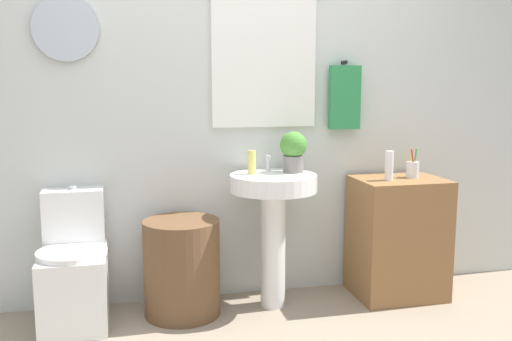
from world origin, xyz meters
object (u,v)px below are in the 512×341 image
at_px(laundry_hamper, 182,267).
at_px(toothbrush_cup, 412,169).
at_px(potted_plant, 293,150).
at_px(toilet, 75,272).
at_px(soap_bottle, 252,162).
at_px(wooden_cabinet, 397,237).
at_px(pedestal_sink, 273,208).
at_px(lotion_bottle, 389,166).

xyz_separation_m(laundry_hamper, toothbrush_cup, (1.47, 0.02, 0.53)).
height_order(potted_plant, toothbrush_cup, potted_plant).
distance_m(toilet, soap_bottle, 1.19).
bearing_deg(wooden_cabinet, pedestal_sink, -180.00).
height_order(pedestal_sink, toothbrush_cup, toothbrush_cup).
xyz_separation_m(wooden_cabinet, potted_plant, (-0.68, 0.06, 0.57)).
relative_size(laundry_hamper, lotion_bottle, 3.13).
bearing_deg(toothbrush_cup, toilet, 179.68).
relative_size(soap_bottle, potted_plant, 0.57).
bearing_deg(toothbrush_cup, potted_plant, 177.06).
relative_size(pedestal_sink, lotion_bottle, 4.49).
height_order(toilet, laundry_hamper, toilet).
relative_size(toilet, pedestal_sink, 0.94).
xyz_separation_m(soap_bottle, toothbrush_cup, (1.03, -0.03, -0.07)).
relative_size(toilet, wooden_cabinet, 1.01).
bearing_deg(lotion_bottle, potted_plant, 170.29).
distance_m(lotion_bottle, toothbrush_cup, 0.20).
height_order(soap_bottle, lotion_bottle, soap_bottle).
bearing_deg(pedestal_sink, soap_bottle, 157.38).
bearing_deg(laundry_hamper, lotion_bottle, -1.80).
xyz_separation_m(laundry_hamper, potted_plant, (0.69, 0.06, 0.67)).
distance_m(wooden_cabinet, potted_plant, 0.89).
distance_m(toilet, laundry_hamper, 0.60).
relative_size(pedestal_sink, potted_plant, 3.29).
xyz_separation_m(potted_plant, lotion_bottle, (0.58, -0.10, -0.10)).
height_order(pedestal_sink, potted_plant, potted_plant).
distance_m(laundry_hamper, toothbrush_cup, 1.56).
distance_m(laundry_hamper, soap_bottle, 0.74).
xyz_separation_m(wooden_cabinet, soap_bottle, (-0.94, 0.05, 0.51)).
height_order(toilet, potted_plant, potted_plant).
bearing_deg(pedestal_sink, toilet, 178.43).
relative_size(laundry_hamper, soap_bottle, 4.04).
bearing_deg(toilet, soap_bottle, 1.02).
bearing_deg(toilet, wooden_cabinet, -0.92).
bearing_deg(soap_bottle, toilet, -178.98).
xyz_separation_m(pedestal_sink, toothbrush_cup, (0.91, 0.02, 0.20)).
bearing_deg(soap_bottle, pedestal_sink, -22.62).
xyz_separation_m(laundry_hamper, soap_bottle, (0.43, 0.05, 0.60)).
relative_size(soap_bottle, toothbrush_cup, 0.76).
bearing_deg(wooden_cabinet, toothbrush_cup, 11.92).
relative_size(toilet, laundry_hamper, 1.35).
height_order(toilet, toothbrush_cup, toothbrush_cup).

